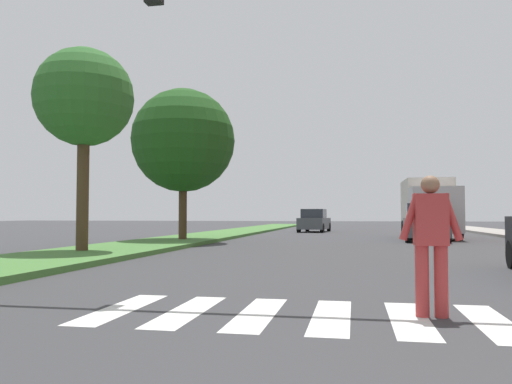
# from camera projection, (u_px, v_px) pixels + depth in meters

# --- Properties ---
(ground_plane) EXTENTS (140.00, 140.00, 0.00)m
(ground_plane) POSITION_uv_depth(u_px,v_px,m) (365.00, 236.00, 29.15)
(ground_plane) COLOR #38383A
(crosswalk) EXTENTS (7.65, 2.20, 0.01)m
(crosswalk) POSITION_uv_depth(u_px,v_px,m) (409.00, 319.00, 5.95)
(crosswalk) COLOR silver
(crosswalk) RESTS_ON ground_plane
(median_strip) EXTENTS (3.47, 64.00, 0.15)m
(median_strip) POSITION_uv_depth(u_px,v_px,m) (215.00, 235.00, 28.76)
(median_strip) COLOR #477A38
(median_strip) RESTS_ON ground_plane
(tree_mid) EXTENTS (3.00, 3.00, 6.16)m
(tree_mid) POSITION_uv_depth(u_px,v_px,m) (84.00, 99.00, 15.58)
(tree_mid) COLOR #4C3823
(tree_mid) RESTS_ON median_strip
(tree_far) EXTENTS (4.59, 4.59, 6.67)m
(tree_far) POSITION_uv_depth(u_px,v_px,m) (183.00, 141.00, 22.74)
(tree_far) COLOR #4C3823
(tree_far) RESTS_ON median_strip
(traffic_light_gantry) EXTENTS (10.25, 0.30, 6.00)m
(traffic_light_gantry) POSITION_uv_depth(u_px,v_px,m) (157.00, 20.00, 8.40)
(traffic_light_gantry) COLOR gold
(traffic_light_gantry) RESTS_ON median_strip
(pedestrian_performer) EXTENTS (0.75, 0.27, 1.69)m
(pedestrian_performer) POSITION_uv_depth(u_px,v_px,m) (431.00, 239.00, 6.12)
(pedestrian_performer) COLOR #B23333
(pedestrian_performer) RESTS_ON ground_plane
(sedan_midblock) EXTENTS (2.14, 4.49, 1.75)m
(sedan_midblock) POSITION_uv_depth(u_px,v_px,m) (425.00, 224.00, 23.91)
(sedan_midblock) COLOR #474C51
(sedan_midblock) RESTS_ON ground_plane
(sedan_distant) EXTENTS (2.18, 4.29, 1.63)m
(sedan_distant) POSITION_uv_depth(u_px,v_px,m) (314.00, 221.00, 36.48)
(sedan_distant) COLOR #474C51
(sedan_distant) RESTS_ON ground_plane
(truck_box_delivery) EXTENTS (2.40, 6.20, 3.10)m
(truck_box_delivery) POSITION_uv_depth(u_px,v_px,m) (429.00, 207.00, 26.74)
(truck_box_delivery) COLOR #B7B7BC
(truck_box_delivery) RESTS_ON ground_plane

